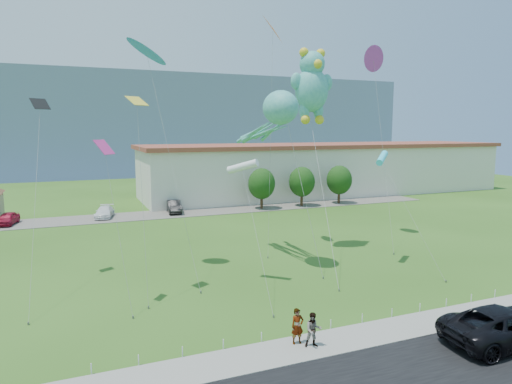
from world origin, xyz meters
TOP-DOWN VIEW (x-y plane):
  - ground at (0.00, 0.00)m, footprint 160.00×160.00m
  - sidewalk at (0.00, -2.75)m, footprint 80.00×2.50m
  - parking_strip at (0.00, 35.00)m, footprint 70.00×6.00m
  - hill_ridge at (0.00, 120.00)m, footprint 160.00×50.00m
  - warehouse at (26.00, 44.00)m, footprint 61.00×15.00m
  - rope_fence at (0.00, -1.30)m, footprint 26.05×0.05m
  - tree_near at (10.00, 34.00)m, footprint 3.60×3.60m
  - tree_mid at (16.00, 34.00)m, footprint 3.60×3.60m
  - tree_far at (22.00, 34.00)m, footprint 3.60×3.60m
  - suv at (5.98, -6.10)m, footprint 6.71×3.44m
  - pedestrian_left at (-3.52, -2.29)m, footprint 0.67×0.46m
  - pedestrian_right at (-2.96, -2.89)m, footprint 0.97×0.85m
  - parked_car_red at (-20.06, 35.17)m, footprint 2.48×4.30m
  - parked_car_white at (-9.83, 35.53)m, footprint 2.81×4.81m
  - parked_car_black at (-1.41, 35.53)m, footprint 2.12×4.83m
  - octopus_kite at (1.05, 10.54)m, footprint 3.08×9.54m
  - teddy_bear_kite at (5.92, 13.57)m, footprint 5.45×11.54m
  - small_kite_yellow at (-9.42, 7.60)m, footprint 1.29×3.47m
  - small_kite_pink at (-11.42, 6.35)m, footprint 1.65×3.26m
  - small_kite_cyan at (8.89, 7.63)m, footprint 1.74×6.80m
  - small_kite_blue at (-7.86, 12.75)m, footprint 2.87×7.20m
  - small_kite_purple at (13.78, 15.71)m, footprint 3.17×7.44m
  - small_kite_white at (-2.69, 7.36)m, footprint 0.84×7.45m
  - small_kite_orange at (3.34, 15.93)m, footprint 3.04×4.55m
  - small_kite_black at (-15.18, 12.84)m, footprint 1.56×9.29m

SIDE VIEW (x-z plane):
  - ground at x=0.00m, z-range 0.00..0.00m
  - parking_strip at x=0.00m, z-range 0.00..0.06m
  - sidewalk at x=0.00m, z-range 0.00..0.10m
  - rope_fence at x=0.00m, z-range 0.00..0.50m
  - parked_car_white at x=-9.83m, z-range 0.06..1.37m
  - parked_car_red at x=-20.06m, z-range 0.06..1.44m
  - parked_car_black at x=-1.41m, z-range 0.06..1.60m
  - pedestrian_right at x=-2.96m, z-range 0.10..1.80m
  - suv at x=5.98m, z-range 0.06..1.87m
  - pedestrian_left at x=-3.52m, z-range 0.10..1.87m
  - tree_near at x=10.00m, z-range 0.65..6.12m
  - tree_mid at x=16.00m, z-range 0.65..6.12m
  - tree_far at x=22.00m, z-range 0.65..6.12m
  - warehouse at x=26.00m, z-range 0.02..8.22m
  - small_kite_white at x=-2.69m, z-range 3.74..12.24m
  - small_kite_cyan at x=8.89m, z-range 3.88..12.65m
  - small_kite_pink at x=-11.42m, z-range 3.58..13.52m
  - small_kite_black at x=-15.18m, z-range 4.37..17.05m
  - small_kite_yellow at x=-9.42m, z-range 4.51..17.18m
  - octopus_kite at x=1.05m, z-range 4.75..18.09m
  - hill_ridge at x=0.00m, z-range 0.00..25.00m
  - teddy_bear_kite at x=5.92m, z-range 5.66..22.93m
  - small_kite_blue at x=-7.86m, z-range 7.31..24.03m
  - small_kite_purple at x=13.78m, z-range 7.82..25.67m
  - small_kite_orange at x=3.34m, z-range 8.72..28.48m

